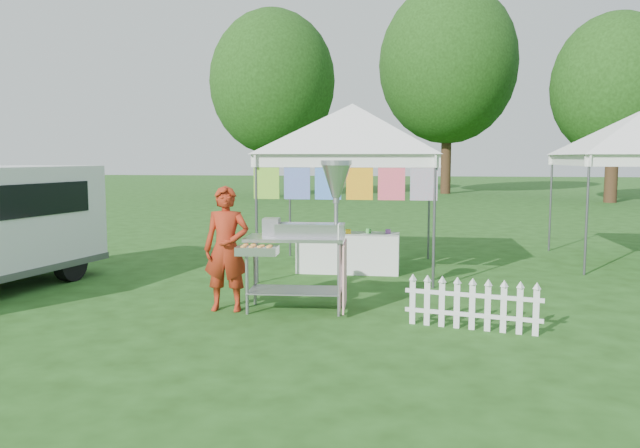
# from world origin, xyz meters

# --- Properties ---
(ground) EXTENTS (120.00, 120.00, 0.00)m
(ground) POSITION_xyz_m (0.00, 0.00, 0.00)
(ground) COLOR #1F4212
(ground) RESTS_ON ground
(canopy_main) EXTENTS (4.24, 4.24, 3.45)m
(canopy_main) POSITION_xyz_m (0.00, 3.49, 2.99)
(canopy_main) COLOR #59595E
(canopy_main) RESTS_ON ground
(tree_left) EXTENTS (6.40, 6.40, 9.53)m
(tree_left) POSITION_xyz_m (-6.00, 24.00, 5.83)
(tree_left) COLOR #321D12
(tree_left) RESTS_ON ground
(tree_mid) EXTENTS (7.60, 7.60, 11.52)m
(tree_mid) POSITION_xyz_m (3.00, 28.00, 7.14)
(tree_mid) COLOR #321D12
(tree_mid) RESTS_ON ground
(tree_right) EXTENTS (5.60, 5.60, 8.42)m
(tree_right) POSITION_xyz_m (10.00, 22.00, 5.18)
(tree_right) COLOR #321D12
(tree_right) RESTS_ON ground
(donut_cart) EXTENTS (1.44, 1.06, 2.01)m
(donut_cart) POSITION_xyz_m (-0.25, 0.38, 1.18)
(donut_cart) COLOR gray
(donut_cart) RESTS_ON ground
(vendor) EXTENTS (0.63, 0.43, 1.67)m
(vendor) POSITION_xyz_m (-1.37, 0.24, 0.84)
(vendor) COLOR maroon
(vendor) RESTS_ON ground
(picket_fence) EXTENTS (1.58, 0.39, 0.56)m
(picket_fence) POSITION_xyz_m (1.79, -0.27, 0.29)
(picket_fence) COLOR silver
(picket_fence) RESTS_ON ground
(display_table) EXTENTS (1.80, 0.70, 0.69)m
(display_table) POSITION_xyz_m (-0.04, 3.29, 0.35)
(display_table) COLOR white
(display_table) RESTS_ON ground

